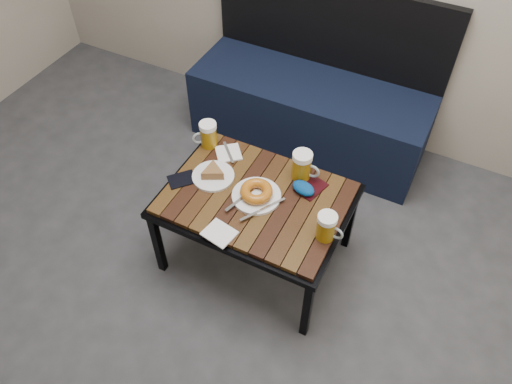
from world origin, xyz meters
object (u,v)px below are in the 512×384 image
at_px(passport_navy, 182,179).
at_px(passport_burgundy, 311,188).
at_px(beer_mug_centre, 302,166).
at_px(cafe_table, 256,202).
at_px(plate_bagel, 256,193).
at_px(plate_pie, 213,174).
at_px(knit_pouch, 303,188).
at_px(bench, 311,105).
at_px(beer_mug_left, 208,135).
at_px(beer_mug_right, 327,227).

relative_size(passport_navy, passport_burgundy, 0.90).
bearing_deg(passport_navy, beer_mug_centre, 70.48).
height_order(cafe_table, plate_bagel, plate_bagel).
xyz_separation_m(beer_mug_centre, plate_pie, (-0.37, -0.19, -0.05)).
bearing_deg(knit_pouch, plate_pie, -165.70).
relative_size(bench, beer_mug_centre, 9.47).
height_order(passport_navy, knit_pouch, knit_pouch).
xyz_separation_m(plate_pie, passport_navy, (-0.12, -0.08, -0.02)).
xyz_separation_m(beer_mug_centre, plate_bagel, (-0.13, -0.21, -0.05)).
distance_m(bench, passport_burgundy, 0.88).
height_order(cafe_table, beer_mug_left, beer_mug_left).
relative_size(beer_mug_centre, plate_pie, 0.75).
xyz_separation_m(beer_mug_right, passport_burgundy, (-0.16, 0.23, -0.06)).
bearing_deg(passport_navy, cafe_table, 52.33).
relative_size(cafe_table, beer_mug_centre, 5.68).
bearing_deg(plate_pie, plate_bagel, -4.90).
relative_size(bench, beer_mug_right, 10.48).
bearing_deg(cafe_table, passport_burgundy, 37.82).
height_order(plate_bagel, knit_pouch, plate_bagel).
bearing_deg(beer_mug_right, knit_pouch, 139.35).
bearing_deg(plate_bagel, beer_mug_centre, 57.50).
height_order(plate_pie, plate_bagel, plate_bagel).
bearing_deg(bench, plate_pie, -97.48).
bearing_deg(bench, knit_pouch, -70.87).
xyz_separation_m(beer_mug_left, beer_mug_centre, (0.50, 0.01, 0.01)).
bearing_deg(passport_burgundy, plate_bagel, -124.49).
relative_size(plate_pie, plate_bagel, 0.71).
height_order(cafe_table, beer_mug_right, beer_mug_right).
height_order(plate_pie, passport_burgundy, plate_pie).
relative_size(cafe_table, passport_burgundy, 6.05).
bearing_deg(beer_mug_left, beer_mug_right, 119.06).
bearing_deg(beer_mug_centre, plate_bagel, -123.66).
bearing_deg(passport_burgundy, beer_mug_left, -167.59).
xyz_separation_m(beer_mug_centre, passport_navy, (-0.49, -0.27, -0.07)).
xyz_separation_m(cafe_table, passport_navy, (-0.35, -0.07, 0.05)).
relative_size(cafe_table, beer_mug_right, 6.29).
relative_size(passport_navy, knit_pouch, 1.11).
distance_m(cafe_table, beer_mug_left, 0.43).
bearing_deg(beer_mug_centre, cafe_table, -125.01).
relative_size(beer_mug_left, plate_pie, 0.69).
xyz_separation_m(plate_bagel, passport_navy, (-0.36, -0.06, -0.02)).
distance_m(bench, beer_mug_centre, 0.84).
relative_size(plate_pie, passport_navy, 1.59).
height_order(beer_mug_centre, knit_pouch, beer_mug_centre).
bearing_deg(beer_mug_left, knit_pouch, 131.28).
relative_size(beer_mug_left, passport_navy, 1.09).
bearing_deg(beer_mug_left, passport_navy, 51.14).
distance_m(beer_mug_left, plate_pie, 0.23).
height_order(bench, beer_mug_right, bench).
distance_m(cafe_table, knit_pouch, 0.23).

